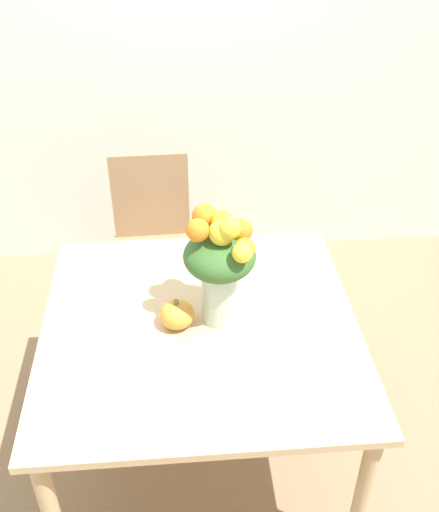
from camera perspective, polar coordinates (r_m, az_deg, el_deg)
ground_plane at (r=2.78m, az=-1.56°, el=-17.89°), size 12.00×12.00×0.00m
wall_back at (r=3.37m, az=-3.68°, el=20.32°), size 8.00×0.06×2.70m
dining_table at (r=2.29m, az=-1.82°, el=-8.14°), size 1.17×1.14×0.74m
flower_vase at (r=2.09m, az=0.05°, el=-0.44°), size 0.25×0.29×0.47m
pumpkin at (r=2.19m, az=-4.08°, el=-5.63°), size 0.13×0.13×0.12m
dining_chair_near_window at (r=3.14m, az=-6.31°, el=1.24°), size 0.43×0.43×0.92m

